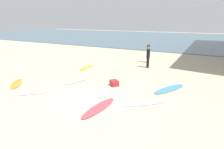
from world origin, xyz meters
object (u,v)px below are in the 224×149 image
at_px(surfboard_6, 32,93).
at_px(beach_cooler, 114,83).
at_px(surfboard_2, 110,92).
at_px(surfboard_1, 169,89).
at_px(surfboard_4, 146,103).
at_px(surfboard_5, 77,80).
at_px(beachgoer_near, 148,52).
at_px(beachgoer_mid, 148,56).
at_px(surfboard_3, 99,107).
at_px(surfboard_7, 87,67).
at_px(surfboard_0, 16,84).

xyz_separation_m(surfboard_6, beach_cooler, (3.44, 3.25, 0.14)).
relative_size(surfboard_2, beach_cooler, 3.75).
bearing_deg(surfboard_1, beach_cooler, -137.56).
distance_m(surfboard_4, surfboard_5, 5.21).
height_order(beachgoer_near, beachgoer_mid, beachgoer_near).
height_order(surfboard_6, beachgoer_near, beachgoer_near).
distance_m(surfboard_3, surfboard_4, 2.29).
bearing_deg(beach_cooler, beachgoer_mid, 85.56).
bearing_deg(surfboard_2, surfboard_3, 111.81).
relative_size(surfboard_6, surfboard_7, 0.98).
xyz_separation_m(surfboard_2, beach_cooler, (-0.36, 1.17, 0.14)).
height_order(surfboard_4, surfboard_5, surfboard_5).
height_order(surfboard_2, beachgoer_mid, beachgoer_mid).
bearing_deg(beachgoer_mid, surfboard_0, -76.73).
height_order(surfboard_1, surfboard_7, surfboard_1).
distance_m(surfboard_0, beachgoer_mid, 10.05).
xyz_separation_m(surfboard_5, beachgoer_mid, (2.99, 5.72, 0.96)).
bearing_deg(surfboard_4, surfboard_5, 36.80).
relative_size(surfboard_5, surfboard_7, 1.02).
relative_size(surfboard_0, surfboard_4, 0.83).
distance_m(surfboard_1, surfboard_3, 4.61).
distance_m(surfboard_2, beach_cooler, 1.23).
height_order(surfboard_2, surfboard_6, surfboard_2).
distance_m(surfboard_2, beachgoer_mid, 6.59).
bearing_deg(beach_cooler, surfboard_2, -72.98).
bearing_deg(beachgoer_mid, surfboard_6, -64.08).
distance_m(surfboard_5, surfboard_7, 3.53).
bearing_deg(surfboard_7, surfboard_2, 131.94).
bearing_deg(surfboard_2, surfboard_7, -33.06).
bearing_deg(surfboard_6, surfboard_7, 139.67).
xyz_separation_m(surfboard_5, beachgoer_near, (2.39, 7.64, 1.00)).
xyz_separation_m(surfboard_7, beachgoer_mid, (4.51, 2.53, 0.96)).
bearing_deg(surfboard_2, beachgoer_mid, -81.73).
xyz_separation_m(surfboard_2, beachgoer_near, (-0.54, 8.44, 1.00)).
bearing_deg(surfboard_2, beachgoer_near, -77.55).
height_order(surfboard_3, beachgoer_mid, beachgoer_mid).
height_order(surfboard_0, beachgoer_near, beachgoer_near).
bearing_deg(surfboard_6, beachgoer_near, 116.25).
height_order(surfboard_2, beach_cooler, beach_cooler).
bearing_deg(beachgoer_near, surfboard_7, 141.34).
height_order(surfboard_7, beachgoer_near, beachgoer_near).
distance_m(surfboard_3, beach_cooler, 3.13).
relative_size(surfboard_0, surfboard_6, 0.93).
distance_m(surfboard_0, surfboard_2, 6.12).
bearing_deg(beachgoer_near, surfboard_4, -160.30).
height_order(surfboard_3, surfboard_4, surfboard_3).
height_order(surfboard_4, beach_cooler, beach_cooler).
height_order(surfboard_6, beach_cooler, beach_cooler).
relative_size(surfboard_4, surfboard_7, 1.09).
height_order(surfboard_1, surfboard_6, surfboard_1).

